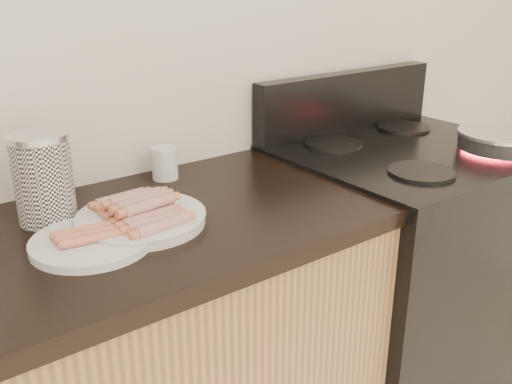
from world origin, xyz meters
TOP-DOWN VIEW (x-y plane):
  - wall_back at (0.00, 2.00)m, footprint 4.00×0.04m
  - stove at (0.78, 1.68)m, footprint 0.76×0.65m
  - stove_panel at (0.78, 1.96)m, footprint 0.76×0.06m
  - burner_near_left at (0.61, 1.51)m, footprint 0.18×0.18m
  - burner_near_right at (0.95, 1.51)m, footprint 0.18×0.18m
  - burner_far_left at (0.61, 1.84)m, footprint 0.18×0.18m
  - burner_far_right at (0.95, 1.84)m, footprint 0.18×0.18m
  - frying_pan at (0.97, 1.49)m, footprint 0.25×0.44m
  - main_plate at (-0.14, 1.68)m, footprint 0.31×0.31m
  - side_plate at (-0.26, 1.65)m, footprint 0.30×0.30m
  - hotdog_pile at (-0.14, 1.68)m, footprint 0.12×0.22m
  - plain_sausages at (-0.26, 1.65)m, footprint 0.13×0.09m
  - canister at (-0.29, 1.83)m, footprint 0.13×0.13m
  - mug at (0.05, 1.92)m, footprint 0.08×0.08m

SIDE VIEW (x-z plane):
  - stove at x=0.78m, z-range 0.00..0.91m
  - side_plate at x=-0.26m, z-range 0.90..0.92m
  - main_plate at x=-0.14m, z-range 0.90..0.92m
  - burner_near_left at x=0.61m, z-range 0.91..0.92m
  - burner_near_right at x=0.95m, z-range 0.91..0.92m
  - burner_far_left at x=0.61m, z-range 0.91..0.92m
  - burner_far_right at x=0.95m, z-range 0.91..0.92m
  - plain_sausages at x=-0.26m, z-range 0.92..0.94m
  - hotdog_pile at x=-0.14m, z-range 0.91..0.96m
  - mug at x=0.05m, z-range 0.90..0.99m
  - frying_pan at x=0.97m, z-range 0.92..0.97m
  - canister at x=-0.29m, z-range 0.90..1.10m
  - stove_panel at x=0.78m, z-range 0.91..1.11m
  - wall_back at x=0.00m, z-range 0.00..2.60m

